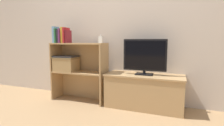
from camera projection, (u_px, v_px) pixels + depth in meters
ground_plane at (108, 108)px, 2.29m from camera, size 16.00×16.00×0.00m
wall_back at (119, 18)px, 2.52m from camera, size 10.00×0.05×2.40m
tv_stand at (144, 91)px, 2.29m from camera, size 1.00×0.40×0.44m
tv at (145, 56)px, 2.23m from camera, size 0.55×0.14×0.46m
bookshelf_lower_tier at (81, 81)px, 2.63m from camera, size 0.82×0.29×0.43m
bookshelf_upper_tier at (81, 53)px, 2.57m from camera, size 0.82×0.29×0.42m
book_skyblue at (56, 35)px, 2.58m from camera, size 0.04×0.13×0.24m
book_forest at (58, 36)px, 2.56m from camera, size 0.03×0.15×0.21m
book_charcoal at (60, 36)px, 2.55m from camera, size 0.03×0.14×0.19m
book_plum at (62, 36)px, 2.54m from camera, size 0.02×0.16×0.21m
book_mustard at (64, 35)px, 2.52m from camera, size 0.04×0.13×0.22m
book_crimson at (66, 35)px, 2.51m from camera, size 0.02×0.16×0.22m
book_maroon at (68, 37)px, 2.50m from camera, size 0.03×0.13×0.18m
baby_monitor at (101, 40)px, 2.37m from camera, size 0.05×0.04×0.12m
storage_basket_left at (66, 63)px, 2.60m from camera, size 0.33×0.26×0.21m
laptop at (66, 56)px, 2.59m from camera, size 0.33×0.24×0.02m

